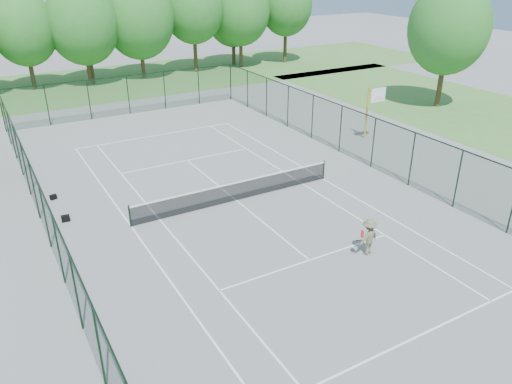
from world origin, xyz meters
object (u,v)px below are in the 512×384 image
Objects in this scene: sports_bag_a at (66,218)px; tennis_net at (236,190)px; basketball_goal at (373,103)px; tennis_player at (368,237)px.

tennis_net is at bearing -9.87° from sports_bag_a.
sports_bag_a is at bearing -175.39° from basketball_goal.
tennis_net is at bearing 108.41° from tennis_player.
basketball_goal reaches higher than sports_bag_a.
tennis_net reaches higher than sports_bag_a.
basketball_goal is 14.71m from tennis_player.
tennis_player is at bearing -71.59° from tennis_net.
sports_bag_a is at bearing 165.55° from tennis_net.
basketball_goal is (12.16, 3.68, 1.99)m from tennis_net.
tennis_net is 29.11× the size of sports_bag_a.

